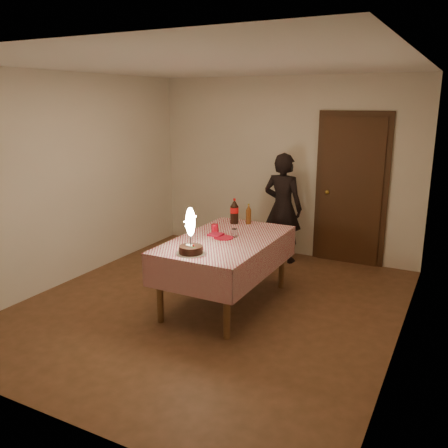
{
  "coord_description": "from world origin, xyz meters",
  "views": [
    {
      "loc": [
        2.43,
        -4.34,
        2.26
      ],
      "look_at": [
        0.12,
        0.09,
        0.95
      ],
      "focal_mm": 38.0,
      "sensor_mm": 36.0,
      "label": 1
    }
  ],
  "objects_px": {
    "red_cup": "(215,228)",
    "amber_bottle_left": "(248,215)",
    "red_plate": "(223,238)",
    "photographer": "(283,208)",
    "cola_bottle": "(234,211)",
    "birthday_cake": "(191,240)",
    "clear_cup": "(235,233)",
    "dining_table": "(226,247)"
  },
  "relations": [
    {
      "from": "red_cup",
      "to": "amber_bottle_left",
      "type": "bearing_deg",
      "value": 71.87
    },
    {
      "from": "red_plate",
      "to": "amber_bottle_left",
      "type": "bearing_deg",
      "value": 91.19
    },
    {
      "from": "amber_bottle_left",
      "to": "photographer",
      "type": "bearing_deg",
      "value": 85.9
    },
    {
      "from": "red_cup",
      "to": "amber_bottle_left",
      "type": "relative_size",
      "value": 0.39
    },
    {
      "from": "red_plate",
      "to": "cola_bottle",
      "type": "relative_size",
      "value": 0.69
    },
    {
      "from": "red_plate",
      "to": "photographer",
      "type": "distance_m",
      "value": 1.71
    },
    {
      "from": "birthday_cake",
      "to": "red_cup",
      "type": "bearing_deg",
      "value": 101.38
    },
    {
      "from": "clear_cup",
      "to": "amber_bottle_left",
      "type": "xyz_separation_m",
      "value": [
        -0.1,
        0.59,
        0.07
      ]
    },
    {
      "from": "red_plate",
      "to": "cola_bottle",
      "type": "distance_m",
      "value": 0.68
    },
    {
      "from": "red_cup",
      "to": "clear_cup",
      "type": "distance_m",
      "value": 0.28
    },
    {
      "from": "red_plate",
      "to": "birthday_cake",
      "type": "bearing_deg",
      "value": -92.9
    },
    {
      "from": "dining_table",
      "to": "birthday_cake",
      "type": "distance_m",
      "value": 0.68
    },
    {
      "from": "red_plate",
      "to": "clear_cup",
      "type": "bearing_deg",
      "value": 49.79
    },
    {
      "from": "dining_table",
      "to": "amber_bottle_left",
      "type": "distance_m",
      "value": 0.74
    },
    {
      "from": "birthday_cake",
      "to": "amber_bottle_left",
      "type": "height_order",
      "value": "birthday_cake"
    },
    {
      "from": "red_cup",
      "to": "photographer",
      "type": "bearing_deg",
      "value": 80.84
    },
    {
      "from": "red_cup",
      "to": "photographer",
      "type": "xyz_separation_m",
      "value": [
        0.25,
        1.55,
        -0.04
      ]
    },
    {
      "from": "red_plate",
      "to": "cola_bottle",
      "type": "bearing_deg",
      "value": 105.71
    },
    {
      "from": "dining_table",
      "to": "photographer",
      "type": "xyz_separation_m",
      "value": [
        0.02,
        1.71,
        0.11
      ]
    },
    {
      "from": "amber_bottle_left",
      "to": "photographer",
      "type": "height_order",
      "value": "photographer"
    },
    {
      "from": "birthday_cake",
      "to": "cola_bottle",
      "type": "relative_size",
      "value": 1.49
    },
    {
      "from": "cola_bottle",
      "to": "red_cup",
      "type": "bearing_deg",
      "value": -91.63
    },
    {
      "from": "clear_cup",
      "to": "cola_bottle",
      "type": "xyz_separation_m",
      "value": [
        -0.27,
        0.53,
        0.11
      ]
    },
    {
      "from": "birthday_cake",
      "to": "clear_cup",
      "type": "relative_size",
      "value": 5.25
    },
    {
      "from": "birthday_cake",
      "to": "red_plate",
      "type": "relative_size",
      "value": 2.15
    },
    {
      "from": "cola_bottle",
      "to": "clear_cup",
      "type": "bearing_deg",
      "value": -63.43
    },
    {
      "from": "birthday_cake",
      "to": "photographer",
      "type": "xyz_separation_m",
      "value": [
        0.09,
        2.34,
        -0.12
      ]
    },
    {
      "from": "photographer",
      "to": "red_plate",
      "type": "bearing_deg",
      "value": -91.94
    },
    {
      "from": "red_cup",
      "to": "clear_cup",
      "type": "height_order",
      "value": "red_cup"
    },
    {
      "from": "clear_cup",
      "to": "cola_bottle",
      "type": "height_order",
      "value": "cola_bottle"
    },
    {
      "from": "birthday_cake",
      "to": "red_plate",
      "type": "distance_m",
      "value": 0.65
    },
    {
      "from": "birthday_cake",
      "to": "red_plate",
      "type": "height_order",
      "value": "birthday_cake"
    },
    {
      "from": "cola_bottle",
      "to": "photographer",
      "type": "height_order",
      "value": "photographer"
    },
    {
      "from": "cola_bottle",
      "to": "amber_bottle_left",
      "type": "bearing_deg",
      "value": 21.15
    },
    {
      "from": "red_cup",
      "to": "red_plate",
      "type": "bearing_deg",
      "value": -38.96
    },
    {
      "from": "dining_table",
      "to": "red_cup",
      "type": "height_order",
      "value": "red_cup"
    },
    {
      "from": "dining_table",
      "to": "amber_bottle_left",
      "type": "height_order",
      "value": "amber_bottle_left"
    },
    {
      "from": "amber_bottle_left",
      "to": "cola_bottle",
      "type": "bearing_deg",
      "value": -158.85
    },
    {
      "from": "birthday_cake",
      "to": "red_plate",
      "type": "bearing_deg",
      "value": 87.1
    },
    {
      "from": "cola_bottle",
      "to": "photographer",
      "type": "distance_m",
      "value": 1.1
    },
    {
      "from": "red_cup",
      "to": "cola_bottle",
      "type": "distance_m",
      "value": 0.49
    },
    {
      "from": "red_plate",
      "to": "amber_bottle_left",
      "type": "height_order",
      "value": "amber_bottle_left"
    }
  ]
}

